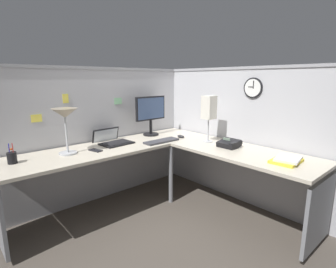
{
  "coord_description": "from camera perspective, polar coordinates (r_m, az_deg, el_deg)",
  "views": [
    {
      "loc": [
        -1.77,
        -1.95,
        1.45
      ],
      "look_at": [
        0.1,
        0.14,
        0.84
      ],
      "focal_mm": 27.61,
      "sensor_mm": 36.0,
      "label": 1
    }
  ],
  "objects": [
    {
      "name": "cubicle_wall_back",
      "position": [
        3.22,
        -14.94,
        -0.02
      ],
      "size": [
        2.57,
        0.12,
        1.58
      ],
      "color": "#B2B2B7",
      "rests_on": "ground"
    },
    {
      "name": "pinned_note_leftmost",
      "position": [
        2.89,
        -27.03,
        3.11
      ],
      "size": [
        0.1,
        0.0,
        0.08
      ],
      "primitive_type": "cube",
      "color": "#EAD84C"
    },
    {
      "name": "wall_clock",
      "position": [
        3.0,
        18.31,
        9.65
      ],
      "size": [
        0.04,
        0.22,
        0.22
      ],
      "color": "black"
    },
    {
      "name": "office_phone",
      "position": [
        2.83,
        13.41,
        -2.15
      ],
      "size": [
        0.19,
        0.21,
        0.11
      ],
      "color": "black",
      "rests_on": "desk"
    },
    {
      "name": "pinned_note_middle",
      "position": [
        3.24,
        -10.98,
        7.15
      ],
      "size": [
        0.1,
        0.0,
        0.08
      ],
      "primitive_type": "cube",
      "color": "#8CCC99"
    },
    {
      "name": "desk",
      "position": [
        2.63,
        -1.23,
        -5.93
      ],
      "size": [
        2.35,
        2.15,
        0.73
      ],
      "color": "beige",
      "rests_on": "ground"
    },
    {
      "name": "desk_lamp_dome",
      "position": [
        2.63,
        -21.79,
        3.52
      ],
      "size": [
        0.24,
        0.24,
        0.44
      ],
      "color": "#B7BABF",
      "rests_on": "desk"
    },
    {
      "name": "desk_lamp_paper",
      "position": [
        2.97,
        9.01,
        5.51
      ],
      "size": [
        0.13,
        0.13,
        0.53
      ],
      "color": "#B7BABF",
      "rests_on": "desk"
    },
    {
      "name": "pinned_note_rightmost",
      "position": [
        2.96,
        -21.67,
        7.29
      ],
      "size": [
        0.06,
        0.0,
        0.1
      ],
      "primitive_type": "cube",
      "color": "#EAD84C"
    },
    {
      "name": "cell_phone",
      "position": [
        2.73,
        -15.71,
        -3.5
      ],
      "size": [
        0.1,
        0.16,
        0.01
      ],
      "primitive_type": "cube",
      "rotation": [
        0.0,
        0.0,
        0.25
      ],
      "color": "black",
      "rests_on": "desk"
    },
    {
      "name": "cubicle_wall_right",
      "position": [
        3.2,
        15.32,
        -0.11
      ],
      "size": [
        0.12,
        2.37,
        1.58
      ],
      "color": "#B2B2B7",
      "rests_on": "ground"
    },
    {
      "name": "book_stack",
      "position": [
        2.5,
        24.77,
        -5.22
      ],
      "size": [
        0.31,
        0.24,
        0.04
      ],
      "color": "yellow",
      "rests_on": "desk"
    },
    {
      "name": "keyboard",
      "position": [
        2.99,
        -1.44,
        -1.58
      ],
      "size": [
        0.43,
        0.14,
        0.02
      ],
      "primitive_type": "cube",
      "rotation": [
        0.0,
        0.0,
        -0.01
      ],
      "color": "#38383D",
      "rests_on": "desk"
    },
    {
      "name": "ground_plane",
      "position": [
        3.01,
        0.42,
        -16.65
      ],
      "size": [
        6.8,
        6.8,
        0.0
      ],
      "primitive_type": "plane",
      "color": "#4C443D"
    },
    {
      "name": "laptop",
      "position": [
        3.02,
        -12.3,
        -1.42
      ],
      "size": [
        0.37,
        0.4,
        0.22
      ],
      "color": "black",
      "rests_on": "desk"
    },
    {
      "name": "monitor",
      "position": [
        3.31,
        -3.84,
        4.72
      ],
      "size": [
        0.46,
        0.2,
        0.5
      ],
      "color": "black",
      "rests_on": "desk"
    },
    {
      "name": "computer_mouse",
      "position": [
        3.2,
        2.84,
        -0.53
      ],
      "size": [
        0.06,
        0.1,
        0.03
      ],
      "primitive_type": "ellipsoid",
      "color": "#232326",
      "rests_on": "desk"
    },
    {
      "name": "pen_cup",
      "position": [
        2.6,
        -31.19,
        -4.49
      ],
      "size": [
        0.08,
        0.08,
        0.18
      ],
      "color": "black",
      "rests_on": "desk"
    }
  ]
}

